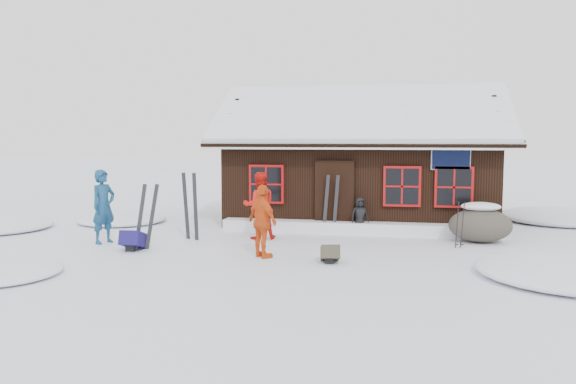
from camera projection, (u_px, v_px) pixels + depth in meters
name	position (u px, v px, depth m)	size (l,w,h in m)	color
ground	(287.00, 247.00, 13.97)	(120.00, 120.00, 0.00)	white
mountain_hut	(361.00, 172.00, 18.41)	(8.90, 6.09, 4.42)	black
snow_drift	(354.00, 227.00, 15.87)	(7.60, 0.60, 0.35)	white
snow_mounds	(359.00, 236.00, 15.48)	(20.60, 13.20, 0.48)	white
skier_teal	(104.00, 207.00, 14.36)	(0.69, 0.45, 1.90)	navy
skier_orange_left	(259.00, 206.00, 14.97)	(0.87, 0.68, 1.80)	red
skier_orange_right	(263.00, 221.00, 12.61)	(0.97, 0.41, 1.66)	#E45217
skier_crouched	(360.00, 216.00, 15.76)	(0.51, 0.33, 1.04)	black
boulder	(480.00, 224.00, 14.54)	(1.60, 1.20, 0.93)	#554E44
ski_pair_left	(146.00, 218.00, 13.55)	(0.56, 0.34, 1.65)	black
ski_pair_mid	(191.00, 207.00, 14.91)	(0.49, 0.17, 1.84)	black
ski_pair_right	(331.00, 205.00, 15.89)	(0.50, 0.10, 1.71)	black
ski_poles	(460.00, 226.00, 13.78)	(0.21, 0.10, 1.18)	black
backpack_blue	(133.00, 243.00, 13.53)	(0.48, 0.64, 0.35)	#1A1456
backpack_olive	(330.00, 256.00, 12.19)	(0.40, 0.53, 0.29)	#3E3B2C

